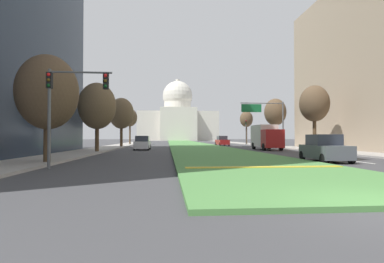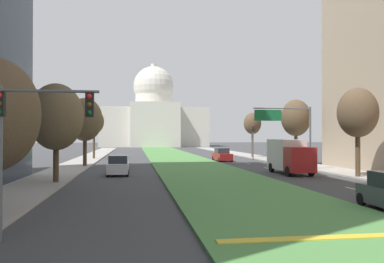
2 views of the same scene
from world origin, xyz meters
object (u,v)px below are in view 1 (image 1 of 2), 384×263
at_px(box_truck_delivery, 266,137).
at_px(capitol_building, 178,119).
at_px(traffic_light_near_left, 66,96).
at_px(sedan_distant, 222,141).
at_px(street_tree_left_mid, 97,106).
at_px(street_tree_left_near, 48,92).
at_px(street_tree_left_distant, 130,118).
at_px(street_tree_right_mid, 314,104).
at_px(street_tree_right_far, 275,112).
at_px(traffic_light_far_right, 246,129).
at_px(street_tree_left_far, 121,114).
at_px(sedan_midblock, 142,143).
at_px(sedan_lead_stopped, 325,149).
at_px(street_tree_right_distant, 246,119).
at_px(overhead_guide_sign, 267,115).

bearing_deg(box_truck_delivery, capitol_building, 94.53).
bearing_deg(traffic_light_near_left, sedan_distant, 68.67).
bearing_deg(street_tree_left_mid, street_tree_left_near, -89.59).
xyz_separation_m(street_tree_left_distant, box_truck_delivery, (20.39, -25.94, -3.98)).
bearing_deg(street_tree_right_mid, street_tree_left_near, -149.84).
relative_size(capitol_building, street_tree_right_far, 4.42).
relative_size(capitol_building, traffic_light_far_right, 6.76).
height_order(capitol_building, traffic_light_far_right, capitol_building).
bearing_deg(street_tree_left_distant, capitol_building, 80.23).
bearing_deg(street_tree_left_far, traffic_light_near_left, -86.51).
relative_size(traffic_light_far_right, box_truck_delivery, 0.81).
distance_m(sedan_distant, box_truck_delivery, 18.85).
distance_m(street_tree_right_far, sedan_midblock, 23.35).
bearing_deg(street_tree_left_distant, street_tree_left_near, -89.48).
distance_m(street_tree_left_near, box_truck_delivery, 27.43).
bearing_deg(capitol_building, street_tree_right_mid, -83.40).
height_order(traffic_light_near_left, street_tree_right_mid, street_tree_right_mid).
bearing_deg(traffic_light_near_left, sedan_midblock, 84.58).
relative_size(street_tree_left_near, street_tree_left_far, 0.85).
bearing_deg(street_tree_left_distant, sedan_lead_stopped, -67.61).
relative_size(traffic_light_far_right, street_tree_left_distant, 0.69).
bearing_deg(street_tree_right_far, street_tree_left_near, -130.84).
height_order(street_tree_right_distant, sedan_midblock, street_tree_right_distant).
xyz_separation_m(street_tree_left_mid, street_tree_left_distant, (-0.30, 30.97, 0.73)).
bearing_deg(overhead_guide_sign, sedan_distant, 101.49).
bearing_deg(street_tree_right_far, sedan_midblock, -155.90).
distance_m(capitol_building, street_tree_right_far, 89.54).
height_order(capitol_building, street_tree_right_distant, capitol_building).
bearing_deg(street_tree_left_far, street_tree_left_distant, 91.81).
bearing_deg(street_tree_right_distant, box_truck_delivery, -99.81).
bearing_deg(street_tree_left_distant, sedan_distant, -21.75).
height_order(traffic_light_far_right, sedan_lead_stopped, traffic_light_far_right).
xyz_separation_m(sedan_midblock, sedan_distant, (13.56, 17.67, 0.03)).
bearing_deg(street_tree_left_far, street_tree_left_mid, -90.61).
xyz_separation_m(street_tree_right_far, sedan_lead_stopped, (-7.20, -28.66, -4.84)).
relative_size(street_tree_right_far, sedan_lead_stopped, 1.85).
bearing_deg(sedan_midblock, street_tree_left_far, 112.63).
height_order(street_tree_right_mid, street_tree_right_far, street_tree_right_far).
height_order(street_tree_left_mid, box_truck_delivery, street_tree_left_mid).
relative_size(street_tree_left_far, street_tree_right_distant, 1.07).
bearing_deg(sedan_distant, street_tree_right_mid, -74.69).
xyz_separation_m(street_tree_left_mid, street_tree_right_mid, (24.22, 0.45, 0.51)).
bearing_deg(traffic_light_far_right, capitol_building, 98.06).
relative_size(overhead_guide_sign, street_tree_left_near, 0.97).
distance_m(street_tree_right_mid, street_tree_right_far, 14.97).
distance_m(traffic_light_near_left, sedan_midblock, 22.84).
bearing_deg(sedan_lead_stopped, overhead_guide_sign, 81.38).
height_order(street_tree_right_mid, sedan_lead_stopped, street_tree_right_mid).
height_order(sedan_midblock, box_truck_delivery, box_truck_delivery).
bearing_deg(street_tree_right_mid, street_tree_right_far, 86.52).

